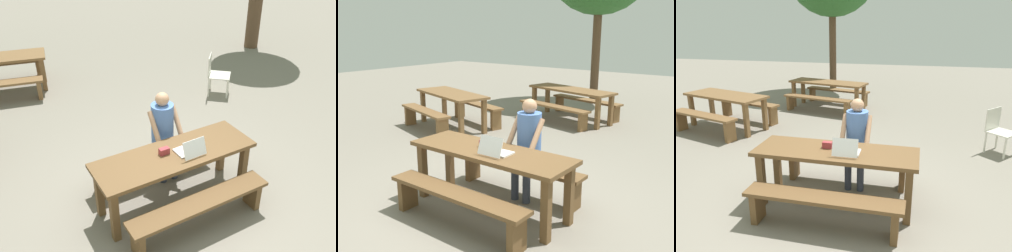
% 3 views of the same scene
% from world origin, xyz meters
% --- Properties ---
extents(ground_plane, '(30.00, 30.00, 0.00)m').
position_xyz_m(ground_plane, '(0.00, 0.00, 0.00)').
color(ground_plane, gray).
extents(picnic_table_front, '(2.09, 0.69, 0.76)m').
position_xyz_m(picnic_table_front, '(0.00, 0.00, 0.65)').
color(picnic_table_front, brown).
rests_on(picnic_table_front, ground).
extents(bench_near, '(1.86, 0.30, 0.44)m').
position_xyz_m(bench_near, '(0.00, -0.59, 0.33)').
color(bench_near, brown).
rests_on(bench_near, ground).
extents(bench_far, '(1.86, 0.30, 0.44)m').
position_xyz_m(bench_far, '(0.00, 0.59, 0.33)').
color(bench_far, brown).
rests_on(bench_far, ground).
extents(laptop, '(0.32, 0.32, 0.23)m').
position_xyz_m(laptop, '(0.16, -0.10, 0.82)').
color(laptop, white).
rests_on(laptop, picnic_table_front).
extents(small_pouch, '(0.13, 0.07, 0.09)m').
position_xyz_m(small_pouch, '(-0.12, 0.05, 0.81)').
color(small_pouch, '#993338').
rests_on(small_pouch, picnic_table_front).
extents(person_seated, '(0.42, 0.41, 1.31)m').
position_xyz_m(person_seated, '(0.16, 0.56, 0.76)').
color(person_seated, '#333847').
rests_on(person_seated, ground).
extents(picnic_table_mid, '(2.25, 1.12, 0.76)m').
position_xyz_m(picnic_table_mid, '(-1.51, 4.80, 0.64)').
color(picnic_table_mid, brown).
rests_on(picnic_table_mid, ground).
extents(bench_mid_south, '(1.96, 0.71, 0.43)m').
position_xyz_m(bench_mid_south, '(-1.63, 4.22, 0.33)').
color(bench_mid_south, brown).
rests_on(bench_mid_south, ground).
extents(bench_mid_north, '(1.96, 0.71, 0.43)m').
position_xyz_m(bench_mid_north, '(-1.38, 5.38, 0.33)').
color(bench_mid_north, brown).
rests_on(bench_mid_north, ground).
extents(picnic_table_rear, '(2.07, 1.25, 0.78)m').
position_xyz_m(picnic_table_rear, '(-3.25, 2.58, 0.66)').
color(picnic_table_rear, brown).
rests_on(picnic_table_rear, ground).
extents(bench_rear_south, '(1.76, 0.76, 0.48)m').
position_xyz_m(bench_rear_south, '(-3.42, 1.96, 0.36)').
color(bench_rear_south, brown).
rests_on(bench_rear_south, ground).
extents(bench_rear_north, '(1.76, 0.76, 0.48)m').
position_xyz_m(bench_rear_north, '(-3.07, 3.20, 0.36)').
color(bench_rear_north, brown).
rests_on(bench_rear_north, ground).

